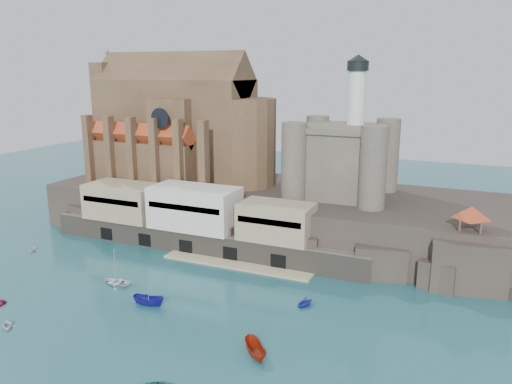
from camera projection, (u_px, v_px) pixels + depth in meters
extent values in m
plane|color=#194B53|center=(176.00, 303.00, 79.57)|extent=(300.00, 300.00, 0.00)
cube|color=black|center=(270.00, 210.00, 113.97)|extent=(100.00, 34.00, 10.00)
cube|color=black|center=(90.00, 218.00, 114.57)|extent=(9.00, 5.00, 6.00)
cube|color=black|center=(148.00, 227.00, 108.34)|extent=(9.00, 5.00, 6.00)
cube|color=black|center=(217.00, 237.00, 101.71)|extent=(9.00, 5.00, 6.00)
cube|color=black|center=(296.00, 249.00, 95.08)|extent=(9.00, 5.00, 6.00)
cube|color=black|center=(381.00, 261.00, 88.85)|extent=(9.00, 5.00, 6.00)
cube|color=#5D564A|center=(202.00, 240.00, 102.17)|extent=(70.00, 6.00, 4.50)
cube|color=tan|center=(236.00, 265.00, 94.77)|extent=(30.00, 4.00, 0.40)
cube|color=black|center=(107.00, 234.00, 108.32)|extent=(3.00, 0.40, 2.60)
cube|color=black|center=(145.00, 240.00, 104.42)|extent=(3.00, 0.40, 2.60)
cube|color=black|center=(186.00, 246.00, 100.52)|extent=(3.00, 0.40, 2.60)
cube|color=black|center=(230.00, 253.00, 96.62)|extent=(3.00, 0.40, 2.60)
cube|color=black|center=(278.00, 261.00, 92.73)|extent=(3.00, 0.40, 2.60)
cube|color=gray|center=(124.00, 201.00, 109.43)|extent=(16.00, 9.00, 7.50)
cube|color=silver|center=(195.00, 207.00, 102.29)|extent=(18.00, 9.00, 8.50)
cube|color=gray|center=(276.00, 221.00, 95.45)|extent=(14.00, 8.00, 7.00)
cube|color=#4B3623|center=(175.00, 130.00, 121.84)|extent=(38.00, 14.00, 24.00)
cube|color=#4B3623|center=(173.00, 79.00, 118.98)|extent=(38.00, 13.01, 13.01)
cylinder|color=#4B3623|center=(246.00, 142.00, 114.91)|extent=(14.00, 14.00, 20.00)
cube|color=#4B3623|center=(189.00, 139.00, 120.75)|extent=(10.00, 20.00, 20.00)
cube|color=#4B3623|center=(140.00, 163.00, 116.61)|extent=(28.00, 5.00, 10.00)
cube|color=#4B3623|center=(183.00, 151.00, 133.51)|extent=(28.00, 5.00, 10.00)
cube|color=#A53A1C|center=(138.00, 135.00, 115.04)|extent=(28.00, 5.66, 5.66)
cube|color=#A53A1C|center=(182.00, 127.00, 131.94)|extent=(28.00, 5.66, 5.66)
cube|color=#4B3623|center=(112.00, 119.00, 128.77)|extent=(4.00, 10.00, 28.00)
cylinder|color=black|center=(160.00, 118.00, 108.60)|extent=(4.40, 0.30, 4.40)
cube|color=#4B3623|center=(89.00, 149.00, 117.90)|extent=(1.60, 2.20, 16.00)
cube|color=#4B3623|center=(110.00, 151.00, 115.49)|extent=(1.60, 2.20, 16.00)
cube|color=#4B3623|center=(132.00, 152.00, 113.07)|extent=(1.60, 2.20, 16.00)
cube|color=#4B3623|center=(155.00, 154.00, 110.65)|extent=(1.60, 2.20, 16.00)
cube|color=#4B3623|center=(179.00, 156.00, 108.24)|extent=(1.60, 2.20, 16.00)
cube|color=#4B3623|center=(204.00, 158.00, 105.82)|extent=(1.60, 2.20, 16.00)
cube|color=#4E483D|center=(342.00, 163.00, 105.76)|extent=(16.00, 16.00, 14.00)
cube|color=#4E483D|center=(343.00, 128.00, 104.00)|extent=(17.00, 17.00, 1.20)
cylinder|color=#4E483D|center=(294.00, 162.00, 101.53)|extent=(5.20, 5.20, 16.00)
cylinder|color=#4E483D|center=(373.00, 168.00, 95.29)|extent=(5.20, 5.20, 16.00)
cylinder|color=#4E483D|center=(317.00, 151.00, 115.76)|extent=(5.20, 5.20, 16.00)
cylinder|color=#4E483D|center=(387.00, 155.00, 109.53)|extent=(5.20, 5.20, 16.00)
cylinder|color=silver|center=(356.00, 101.00, 103.67)|extent=(3.60, 3.60, 12.00)
cylinder|color=black|center=(358.00, 66.00, 102.01)|extent=(4.40, 4.40, 2.00)
cone|color=black|center=(358.00, 58.00, 101.63)|extent=(4.60, 4.60, 1.40)
cube|color=black|center=(466.00, 261.00, 85.29)|extent=(12.00, 10.00, 8.70)
cube|color=black|center=(439.00, 274.00, 84.62)|extent=(6.00, 5.00, 5.00)
cube|color=black|center=(497.00, 269.00, 85.45)|extent=(5.00, 4.00, 6.00)
cube|color=#4B3623|center=(469.00, 236.00, 84.22)|extent=(4.20, 4.20, 0.30)
cylinder|color=#4B3623|center=(459.00, 230.00, 83.08)|extent=(0.36, 0.36, 3.20)
cylinder|color=#4B3623|center=(480.00, 232.00, 81.83)|extent=(0.36, 0.36, 3.20)
cylinder|color=#4B3623|center=(460.00, 224.00, 85.93)|extent=(0.36, 0.36, 3.20)
cylinder|color=#4B3623|center=(480.00, 227.00, 84.68)|extent=(0.36, 0.36, 3.20)
pyramid|color=#A53A1C|center=(472.00, 213.00, 83.24)|extent=(6.40, 6.40, 2.20)
imported|color=white|center=(7.00, 327.00, 72.10)|extent=(2.86, 2.99, 2.99)
imported|color=navy|center=(149.00, 305.00, 78.87)|extent=(2.28, 2.23, 5.37)
imported|color=white|center=(33.00, 251.00, 102.71)|extent=(2.94, 2.37, 2.95)
imported|color=#941F08|center=(255.00, 355.00, 65.05)|extent=(2.87, 2.87, 5.33)
imported|color=silver|center=(116.00, 284.00, 86.75)|extent=(1.71, 4.16, 5.66)
imported|color=#20289D|center=(305.00, 306.00, 78.61)|extent=(3.45, 2.83, 3.44)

